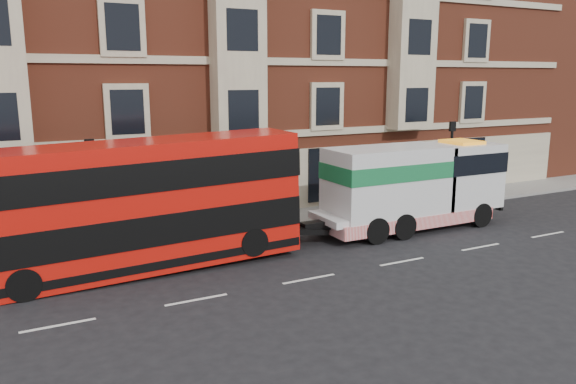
% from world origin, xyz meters
% --- Properties ---
extents(ground, '(120.00, 120.00, 0.00)m').
position_xyz_m(ground, '(0.00, 0.00, 0.00)').
color(ground, black).
rests_on(ground, ground).
extents(sidewalk, '(90.00, 3.00, 0.15)m').
position_xyz_m(sidewalk, '(0.00, 7.50, 0.07)').
color(sidewalk, slate).
rests_on(sidewalk, ground).
extents(victorian_terrace, '(45.00, 12.00, 20.40)m').
position_xyz_m(victorian_terrace, '(0.50, 15.00, 10.07)').
color(victorian_terrace, brown).
rests_on(victorian_terrace, ground).
extents(lamp_post_west, '(0.35, 0.15, 4.35)m').
position_xyz_m(lamp_post_west, '(-6.00, 6.20, 2.68)').
color(lamp_post_west, black).
rests_on(lamp_post_west, sidewalk).
extents(lamp_post_east, '(0.35, 0.15, 4.35)m').
position_xyz_m(lamp_post_east, '(12.00, 6.20, 2.68)').
color(lamp_post_east, black).
rests_on(lamp_post_east, sidewalk).
extents(double_decker_bus, '(11.40, 2.62, 4.61)m').
position_xyz_m(double_decker_bus, '(-4.87, 3.51, 2.44)').
color(double_decker_bus, red).
rests_on(double_decker_bus, ground).
extents(tow_truck, '(9.13, 2.70, 3.80)m').
position_xyz_m(tow_truck, '(7.19, 3.51, 2.02)').
color(tow_truck, silver).
rests_on(tow_truck, ground).
extents(pedestrian, '(0.75, 0.61, 1.77)m').
position_xyz_m(pedestrian, '(-6.87, 6.67, 1.03)').
color(pedestrian, black).
rests_on(pedestrian, sidewalk).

